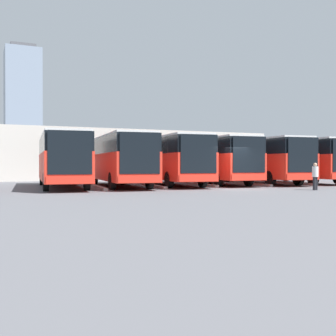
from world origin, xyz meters
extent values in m
plane|color=#5B5B60|center=(0.00, 0.00, 0.00)|extent=(600.00, 600.00, 0.00)
cube|color=red|center=(-9.07, -4.83, 1.30)|extent=(3.56, 10.76, 1.69)
cube|color=black|center=(-9.07, -4.83, 2.66)|extent=(3.51, 10.60, 1.04)
cube|color=silver|center=(-9.07, -4.83, 3.24)|extent=(3.42, 10.33, 0.12)
cylinder|color=black|center=(-7.64, -1.68, 0.51)|extent=(0.40, 1.04, 1.02)
cylinder|color=black|center=(-10.50, -7.98, 0.51)|extent=(0.40, 1.04, 1.02)
cylinder|color=black|center=(-8.30, -8.20, 0.51)|extent=(0.40, 1.04, 1.02)
cube|color=#B2B2AD|center=(-7.26, -3.25, 0.07)|extent=(0.74, 5.00, 0.15)
cube|color=red|center=(-5.44, -4.92, 1.30)|extent=(3.56, 10.76, 1.69)
cube|color=black|center=(-5.44, -4.92, 2.66)|extent=(3.51, 10.60, 1.04)
cube|color=black|center=(-4.91, 0.34, 2.06)|extent=(2.20, 0.26, 2.23)
cube|color=red|center=(-4.91, 0.35, 0.67)|extent=(2.38, 0.30, 0.40)
cube|color=silver|center=(-5.44, -4.92, 3.24)|extent=(3.42, 10.33, 0.12)
cylinder|color=black|center=(-6.21, -1.56, 0.51)|extent=(0.40, 1.04, 1.02)
cylinder|color=black|center=(-4.01, -1.78, 0.51)|extent=(0.40, 1.04, 1.02)
cylinder|color=black|center=(-6.87, -8.07, 0.51)|extent=(0.40, 1.04, 1.02)
cylinder|color=black|center=(-4.67, -8.29, 0.51)|extent=(0.40, 1.04, 1.02)
cube|color=#B2B2AD|center=(-3.63, -3.34, 0.07)|extent=(0.74, 5.00, 0.15)
cube|color=red|center=(-1.81, -5.60, 1.30)|extent=(3.56, 10.76, 1.69)
cube|color=black|center=(-1.81, -5.60, 2.66)|extent=(3.51, 10.60, 1.04)
cube|color=black|center=(-1.28, -0.33, 2.06)|extent=(2.20, 0.26, 2.23)
cube|color=red|center=(-1.28, -0.32, 0.67)|extent=(2.38, 0.30, 0.40)
cube|color=silver|center=(-1.81, -5.60, 3.24)|extent=(3.42, 10.33, 0.12)
cylinder|color=black|center=(-2.58, -2.23, 0.51)|extent=(0.40, 1.04, 1.02)
cylinder|color=black|center=(-0.39, -2.45, 0.51)|extent=(0.40, 1.04, 1.02)
cylinder|color=black|center=(-3.24, -8.74, 0.51)|extent=(0.40, 1.04, 1.02)
cylinder|color=black|center=(-1.05, -8.97, 0.51)|extent=(0.40, 1.04, 1.02)
cube|color=#B2B2AD|center=(0.00, -4.01, 0.07)|extent=(0.74, 5.00, 0.15)
cube|color=red|center=(1.81, -5.35, 1.30)|extent=(3.56, 10.76, 1.69)
cube|color=black|center=(1.81, -5.35, 2.66)|extent=(3.51, 10.60, 1.04)
cube|color=black|center=(2.35, -0.08, 2.06)|extent=(2.20, 0.26, 2.23)
cube|color=red|center=(2.35, -0.08, 0.67)|extent=(2.38, 0.30, 0.40)
cube|color=silver|center=(1.81, -5.35, 3.24)|extent=(3.42, 10.33, 0.12)
cylinder|color=black|center=(1.05, -1.98, 0.51)|extent=(0.40, 1.04, 1.02)
cylinder|color=black|center=(3.24, -2.20, 0.51)|extent=(0.40, 1.04, 1.02)
cylinder|color=black|center=(0.39, -8.50, 0.51)|extent=(0.40, 1.04, 1.02)
cylinder|color=black|center=(2.58, -8.72, 0.51)|extent=(0.40, 1.04, 1.02)
cube|color=#B2B2AD|center=(3.63, -3.77, 0.07)|extent=(0.74, 5.00, 0.15)
cube|color=red|center=(5.44, -5.20, 1.30)|extent=(3.56, 10.76, 1.69)
cube|color=black|center=(5.44, -5.20, 2.66)|extent=(3.51, 10.60, 1.04)
cube|color=black|center=(5.98, 0.07, 2.06)|extent=(2.20, 0.26, 2.23)
cube|color=red|center=(5.98, 0.07, 0.67)|extent=(2.38, 0.30, 0.40)
cube|color=silver|center=(5.44, -5.20, 3.24)|extent=(3.42, 10.33, 0.12)
cylinder|color=black|center=(4.67, -1.83, 0.51)|extent=(0.40, 1.04, 1.02)
cylinder|color=black|center=(6.87, -2.05, 0.51)|extent=(0.40, 1.04, 1.02)
cylinder|color=black|center=(4.01, -8.35, 0.51)|extent=(0.40, 1.04, 1.02)
cylinder|color=black|center=(6.21, -8.57, 0.51)|extent=(0.40, 1.04, 1.02)
cube|color=#B2B2AD|center=(7.26, -3.62, 0.07)|extent=(0.74, 5.00, 0.15)
cube|color=red|center=(9.07, -5.54, 1.30)|extent=(3.56, 10.76, 1.69)
cube|color=black|center=(9.07, -5.54, 2.66)|extent=(3.51, 10.60, 1.04)
cube|color=black|center=(9.61, -0.27, 2.06)|extent=(2.20, 0.26, 2.23)
cube|color=red|center=(9.61, -0.27, 0.67)|extent=(2.38, 0.30, 0.40)
cube|color=silver|center=(9.07, -5.54, 3.24)|extent=(3.42, 10.33, 0.12)
cylinder|color=black|center=(8.30, -2.17, 0.51)|extent=(0.40, 1.04, 1.02)
cylinder|color=black|center=(10.50, -2.40, 0.51)|extent=(0.40, 1.04, 1.02)
cylinder|color=black|center=(7.64, -8.69, 0.51)|extent=(0.40, 1.04, 1.02)
cylinder|color=black|center=(9.84, -8.91, 0.51)|extent=(0.40, 1.04, 1.02)
cylinder|color=black|center=(-3.59, 2.86, 0.37)|extent=(0.22, 0.22, 0.75)
cylinder|color=black|center=(-3.41, 2.92, 0.37)|extent=(0.22, 0.22, 0.75)
cylinder|color=silver|center=(-3.50, 2.89, 1.04)|extent=(0.43, 0.43, 0.59)
sphere|color=tan|center=(-3.50, 2.89, 1.44)|extent=(0.20, 0.20, 0.20)
cube|color=beige|center=(0.00, -22.36, 2.37)|extent=(28.38, 12.81, 4.74)
cube|color=silver|center=(0.00, -30.27, 4.49)|extent=(28.38, 3.00, 0.24)
cylinder|color=slate|center=(-9.93, -31.37, 2.24)|extent=(0.20, 0.20, 4.49)
cylinder|color=slate|center=(9.93, -31.37, 2.24)|extent=(0.20, 0.20, 4.49)
cube|color=#7F8EA3|center=(-9.62, -238.63, 34.09)|extent=(20.03, 20.03, 68.18)
cube|color=#4C4C51|center=(-9.62, -238.63, 69.38)|extent=(14.02, 14.02, 2.40)
camera|label=1|loc=(13.79, 21.10, 1.50)|focal=45.00mm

